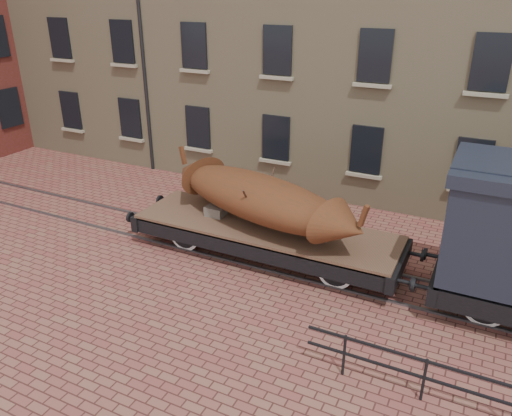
% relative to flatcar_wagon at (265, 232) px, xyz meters
% --- Properties ---
extents(ground, '(90.00, 90.00, 0.00)m').
position_rel_flatcar_wagon_xyz_m(ground, '(0.60, -0.00, -0.84)').
color(ground, brown).
extents(warehouse_cream, '(40.00, 10.19, 14.00)m').
position_rel_flatcar_wagon_xyz_m(warehouse_cream, '(3.60, 9.99, 6.16)').
color(warehouse_cream, tan).
rests_on(warehouse_cream, ground).
extents(rail_track, '(30.00, 1.52, 0.06)m').
position_rel_flatcar_wagon_xyz_m(rail_track, '(0.60, -0.00, -0.81)').
color(rail_track, '#59595E').
rests_on(rail_track, ground).
extents(flatcar_wagon, '(8.88, 2.41, 1.34)m').
position_rel_flatcar_wagon_xyz_m(flatcar_wagon, '(0.00, 0.00, 0.00)').
color(flatcar_wagon, brown).
rests_on(flatcar_wagon, ground).
extents(iron_boat, '(7.02, 3.68, 1.68)m').
position_rel_flatcar_wagon_xyz_m(iron_boat, '(-0.20, -0.00, 1.07)').
color(iron_boat, '#5C2A14').
rests_on(iron_boat, flatcar_wagon).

